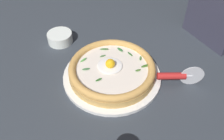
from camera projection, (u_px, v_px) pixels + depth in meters
The scene contains 5 objects.
ground_plane at pixel (100, 77), 0.82m from camera, with size 2.40×2.40×0.03m, color #333941.
pizza_plate at pixel (112, 76), 0.80m from camera, with size 0.32×0.32×0.01m, color white.
pizza at pixel (112, 69), 0.78m from camera, with size 0.28×0.28×0.06m.
side_bowl at pixel (60, 38), 0.92m from camera, with size 0.09×0.09×0.04m, color white.
pizza_cutter at pixel (177, 76), 0.75m from camera, with size 0.14×0.08×0.07m.
Camera 1 is at (0.22, 0.52, 0.58)m, focal length 38.80 mm.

